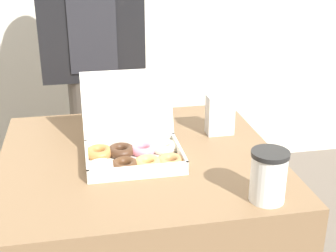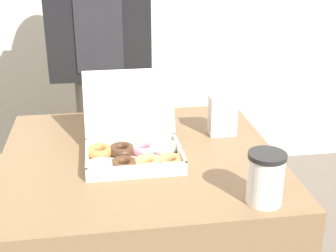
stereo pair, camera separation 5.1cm
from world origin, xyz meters
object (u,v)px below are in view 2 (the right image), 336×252
at_px(donut_box, 133,149).
at_px(napkin_holder, 223,116).
at_px(person_customer, 101,66).
at_px(coffee_cup, 265,178).

height_order(donut_box, napkin_holder, donut_box).
distance_m(napkin_holder, person_customer, 0.70).
relative_size(donut_box, coffee_cup, 2.23).
relative_size(coffee_cup, napkin_holder, 1.01).
distance_m(donut_box, person_customer, 0.74).
bearing_deg(person_customer, donut_box, -83.75).
bearing_deg(coffee_cup, donut_box, 136.32).
bearing_deg(napkin_holder, coffee_cup, -90.95).
height_order(donut_box, coffee_cup, donut_box).
height_order(coffee_cup, person_customer, person_customer).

